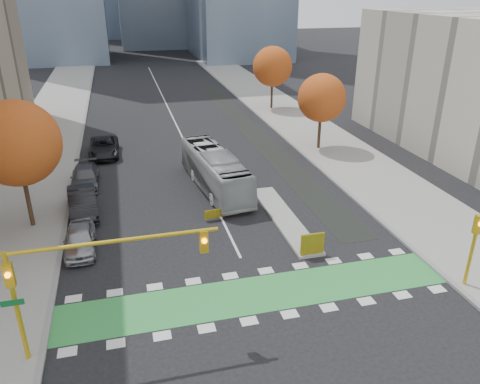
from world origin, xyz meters
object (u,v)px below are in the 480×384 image
traffic_signal_west (80,269)px  tree_east_near (322,98)px  traffic_signal_east (474,240)px  parked_car_b (83,202)px  hazard_board (312,244)px  parked_car_d (104,147)px  bus (215,170)px  parked_car_c (85,177)px  tree_west (17,143)px  parked_car_a (80,239)px  tree_east_far (272,67)px

traffic_signal_west → tree_east_near: bearing=48.5°
traffic_signal_east → parked_car_b: traffic_signal_east is taller
hazard_board → parked_car_d: 24.01m
bus → parked_car_c: bearing=156.3°
traffic_signal_west → bus: bearing=61.4°
tree_east_near → parked_car_b: (-20.93, -8.83, -4.02)m
tree_west → traffic_signal_west: size_ratio=0.96×
bus → parked_car_a: size_ratio=2.49×
hazard_board → parked_car_d: (-11.65, 20.99, -0.03)m
traffic_signal_west → parked_car_a: bearing=96.0°
tree_west → tree_east_far: bearing=46.7°
parked_car_c → bus: bearing=-17.1°
tree_east_far → parked_car_d: bearing=-147.6°
bus → parked_car_b: bearing=-174.6°
traffic_signal_west → parked_car_b: 14.09m
traffic_signal_east → parked_car_c: (-19.50, 18.68, -2.01)m
tree_east_far → parked_car_b: (-21.43, -24.83, -4.40)m
parked_car_a → bus: bearing=35.7°
bus → parked_car_c: 10.10m
hazard_board → parked_car_b: (-12.93, 8.97, 0.04)m
tree_east_far → parked_car_c: 29.59m
tree_west → bus: (12.62, 3.20, -4.13)m
parked_car_b → tree_east_far: bearing=43.3°
traffic_signal_west → parked_car_c: (-1.07, 18.68, -3.31)m
tree_west → parked_car_c: size_ratio=1.65×
tree_west → traffic_signal_west: (4.07, -12.51, -1.58)m
hazard_board → parked_car_d: size_ratio=0.25×
tree_west → parked_car_b: 5.80m
hazard_board → parked_car_a: bearing=162.8°
tree_west → traffic_signal_east: 25.90m
parked_car_d → parked_car_b: bearing=-95.4°
tree_east_near → traffic_signal_east: bearing=-93.8°
tree_east_near → traffic_signal_west: (-19.93, -22.51, -0.83)m
tree_east_near → traffic_signal_east: (-1.50, -22.51, -2.13)m
tree_east_near → traffic_signal_west: tree_east_near is taller
bus → parked_car_b: (-9.55, -2.03, -0.65)m
tree_west → parked_car_d: bearing=71.8°
parked_car_b → parked_car_c: size_ratio=1.02×
parked_car_a → traffic_signal_east: bearing=-25.0°
traffic_signal_west → hazard_board: bearing=21.5°
tree_west → parked_car_a: bearing=-50.5°
traffic_signal_east → bus: size_ratio=0.38×
tree_west → parked_car_a: 6.97m
tree_east_near → tree_east_far: (0.50, 16.00, 0.38)m
tree_east_far → parked_car_d: tree_east_far is taller
tree_east_near → traffic_signal_west: 30.08m
tree_west → traffic_signal_west: bearing=-72.0°
tree_west → parked_car_b: bearing=20.8°
parked_car_a → parked_car_d: parked_car_d is taller
traffic_signal_west → bus: (8.55, 15.71, -2.55)m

